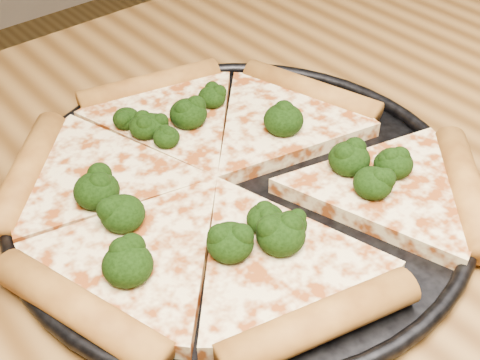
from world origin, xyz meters
TOP-DOWN VIEW (x-y plane):
  - dining_table at (0.00, 0.00)m, footprint 1.20×0.90m
  - pizza_pan at (0.05, 0.08)m, footprint 0.40×0.40m
  - pizza at (0.04, 0.08)m, footprint 0.41×0.40m
  - broccoli_florets at (0.04, 0.07)m, footprint 0.27×0.24m

SIDE VIEW (x-z plane):
  - dining_table at x=0.00m, z-range 0.28..1.03m
  - pizza_pan at x=0.05m, z-range 0.75..0.77m
  - pizza at x=0.04m, z-range 0.75..0.78m
  - broccoli_florets at x=0.04m, z-range 0.77..0.79m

